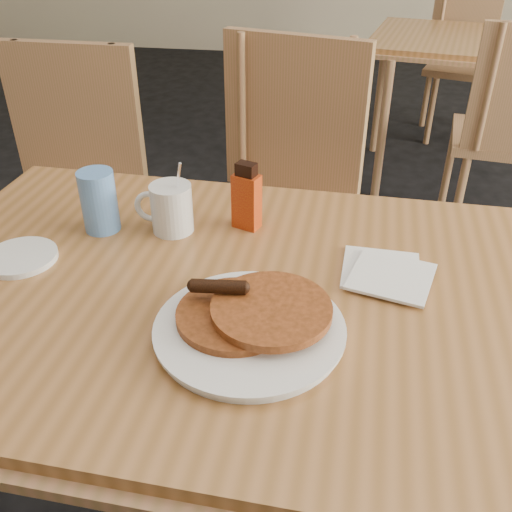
{
  "coord_description": "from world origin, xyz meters",
  "views": [
    {
      "loc": [
        0.2,
        -0.85,
        1.37
      ],
      "look_at": [
        0.06,
        0.03,
        0.8
      ],
      "focal_mm": 40.0,
      "sensor_mm": 36.0,
      "label": 1
    }
  ],
  "objects_px": {
    "pancake_plate": "(250,323)",
    "main_table": "(230,302)",
    "blue_tumbler": "(99,201)",
    "chair_main_far": "(288,178)",
    "chair_wall_extra": "(70,174)",
    "neighbor_table": "(497,48)",
    "coffee_mug": "(170,207)",
    "syrup_bottle": "(247,198)",
    "chair_neighbor_far": "(463,49)"
  },
  "relations": [
    {
      "from": "coffee_mug",
      "to": "syrup_bottle",
      "type": "xyz_separation_m",
      "value": [
        0.16,
        0.04,
        0.01
      ]
    },
    {
      "from": "chair_wall_extra",
      "to": "pancake_plate",
      "type": "distance_m",
      "value": 1.16
    },
    {
      "from": "coffee_mug",
      "to": "blue_tumbler",
      "type": "distance_m",
      "value": 0.15
    },
    {
      "from": "chair_neighbor_far",
      "to": "blue_tumbler",
      "type": "bearing_deg",
      "value": -95.44
    },
    {
      "from": "neighbor_table",
      "to": "coffee_mug",
      "type": "distance_m",
      "value": 2.33
    },
    {
      "from": "chair_neighbor_far",
      "to": "coffee_mug",
      "type": "height_order",
      "value": "coffee_mug"
    },
    {
      "from": "syrup_bottle",
      "to": "blue_tumbler",
      "type": "distance_m",
      "value": 0.31
    },
    {
      "from": "neighbor_table",
      "to": "coffee_mug",
      "type": "height_order",
      "value": "coffee_mug"
    },
    {
      "from": "pancake_plate",
      "to": "blue_tumbler",
      "type": "height_order",
      "value": "blue_tumbler"
    },
    {
      "from": "chair_neighbor_far",
      "to": "syrup_bottle",
      "type": "bearing_deg",
      "value": -90.33
    },
    {
      "from": "main_table",
      "to": "chair_wall_extra",
      "type": "height_order",
      "value": "chair_wall_extra"
    },
    {
      "from": "pancake_plate",
      "to": "blue_tumbler",
      "type": "distance_m",
      "value": 0.47
    },
    {
      "from": "neighbor_table",
      "to": "pancake_plate",
      "type": "xyz_separation_m",
      "value": [
        -0.84,
        -2.38,
        0.06
      ]
    },
    {
      "from": "main_table",
      "to": "blue_tumbler",
      "type": "relative_size",
      "value": 10.17
    },
    {
      "from": "main_table",
      "to": "chair_neighbor_far",
      "type": "xyz_separation_m",
      "value": [
        0.87,
        3.01,
        -0.18
      ]
    },
    {
      "from": "chair_main_far",
      "to": "chair_wall_extra",
      "type": "height_order",
      "value": "chair_main_far"
    },
    {
      "from": "main_table",
      "to": "blue_tumbler",
      "type": "distance_m",
      "value": 0.37
    },
    {
      "from": "chair_main_far",
      "to": "chair_neighbor_far",
      "type": "bearing_deg",
      "value": 84.2
    },
    {
      "from": "syrup_bottle",
      "to": "blue_tumbler",
      "type": "bearing_deg",
      "value": -149.24
    },
    {
      "from": "pancake_plate",
      "to": "chair_neighbor_far",
      "type": "bearing_deg",
      "value": 75.5
    },
    {
      "from": "coffee_mug",
      "to": "syrup_bottle",
      "type": "relative_size",
      "value": 1.11
    },
    {
      "from": "chair_wall_extra",
      "to": "main_table",
      "type": "bearing_deg",
      "value": -46.56
    },
    {
      "from": "coffee_mug",
      "to": "main_table",
      "type": "bearing_deg",
      "value": -66.78
    },
    {
      "from": "neighbor_table",
      "to": "chair_wall_extra",
      "type": "bearing_deg",
      "value": -136.46
    },
    {
      "from": "chair_main_far",
      "to": "syrup_bottle",
      "type": "bearing_deg",
      "value": -78.36
    },
    {
      "from": "main_table",
      "to": "chair_neighbor_far",
      "type": "height_order",
      "value": "chair_neighbor_far"
    },
    {
      "from": "pancake_plate",
      "to": "main_table",
      "type": "bearing_deg",
      "value": 116.09
    },
    {
      "from": "neighbor_table",
      "to": "blue_tumbler",
      "type": "xyz_separation_m",
      "value": [
        -1.21,
        -2.09,
        0.11
      ]
    },
    {
      "from": "main_table",
      "to": "pancake_plate",
      "type": "bearing_deg",
      "value": -63.91
    },
    {
      "from": "chair_main_far",
      "to": "chair_wall_extra",
      "type": "bearing_deg",
      "value": -162.46
    },
    {
      "from": "main_table",
      "to": "neighbor_table",
      "type": "height_order",
      "value": "same"
    },
    {
      "from": "chair_main_far",
      "to": "chair_neighbor_far",
      "type": "height_order",
      "value": "chair_main_far"
    },
    {
      "from": "neighbor_table",
      "to": "blue_tumbler",
      "type": "relative_size",
      "value": 10.39
    },
    {
      "from": "coffee_mug",
      "to": "syrup_bottle",
      "type": "bearing_deg",
      "value": -4.1
    },
    {
      "from": "pancake_plate",
      "to": "blue_tumbler",
      "type": "xyz_separation_m",
      "value": [
        -0.37,
        0.29,
        0.05
      ]
    },
    {
      "from": "chair_wall_extra",
      "to": "chair_neighbor_far",
      "type": "bearing_deg",
      "value": 56.21
    },
    {
      "from": "chair_wall_extra",
      "to": "pancake_plate",
      "type": "height_order",
      "value": "chair_wall_extra"
    },
    {
      "from": "chair_neighbor_far",
      "to": "coffee_mug",
      "type": "relative_size",
      "value": 5.41
    },
    {
      "from": "chair_neighbor_far",
      "to": "pancake_plate",
      "type": "bearing_deg",
      "value": -87.34
    },
    {
      "from": "chair_main_far",
      "to": "coffee_mug",
      "type": "relative_size",
      "value": 6.15
    },
    {
      "from": "main_table",
      "to": "syrup_bottle",
      "type": "height_order",
      "value": "syrup_bottle"
    },
    {
      "from": "chair_wall_extra",
      "to": "coffee_mug",
      "type": "xyz_separation_m",
      "value": [
        0.52,
        -0.56,
        0.22
      ]
    },
    {
      "from": "pancake_plate",
      "to": "coffee_mug",
      "type": "height_order",
      "value": "coffee_mug"
    },
    {
      "from": "main_table",
      "to": "chair_neighbor_far",
      "type": "bearing_deg",
      "value": 73.86
    },
    {
      "from": "neighbor_table",
      "to": "syrup_bottle",
      "type": "xyz_separation_m",
      "value": [
        -0.91,
        -2.03,
        0.11
      ]
    },
    {
      "from": "blue_tumbler",
      "to": "chair_neighbor_far",
      "type": "bearing_deg",
      "value": 67.4
    },
    {
      "from": "chair_wall_extra",
      "to": "chair_main_far",
      "type": "bearing_deg",
      "value": 3.37
    },
    {
      "from": "main_table",
      "to": "chair_wall_extra",
      "type": "bearing_deg",
      "value": 132.63
    },
    {
      "from": "chair_main_far",
      "to": "chair_neighbor_far",
      "type": "xyz_separation_m",
      "value": [
        0.85,
        2.23,
        -0.08
      ]
    },
    {
      "from": "main_table",
      "to": "chair_main_far",
      "type": "bearing_deg",
      "value": 88.13
    }
  ]
}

